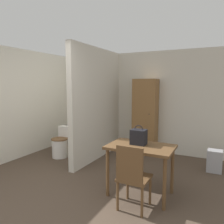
{
  "coord_description": "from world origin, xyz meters",
  "views": [
    {
      "loc": [
        1.94,
        -1.92,
        1.69
      ],
      "look_at": [
        0.2,
        1.55,
        1.2
      ],
      "focal_mm": 35.0,
      "sensor_mm": 36.0,
      "label": 1
    }
  ],
  "objects": [
    {
      "name": "ground_plane",
      "position": [
        0.0,
        0.0,
        0.0
      ],
      "size": [
        16.0,
        16.0,
        0.0
      ],
      "primitive_type": "plane",
      "color": "#4C3D30"
    },
    {
      "name": "toilet",
      "position": [
        -1.38,
        2.03,
        0.3
      ],
      "size": [
        0.39,
        0.53,
        0.7
      ],
      "color": "white",
      "rests_on": "ground_plane"
    },
    {
      "name": "space_heater",
      "position": [
        1.9,
        2.64,
        0.21
      ],
      "size": [
        0.28,
        0.24,
        0.43
      ],
      "color": "#9E9EA3",
      "rests_on": "ground_plane"
    },
    {
      "name": "handbag",
      "position": [
        0.84,
        1.19,
        0.9
      ],
      "size": [
        0.23,
        0.18,
        0.3
      ],
      "color": "black",
      "rests_on": "dining_table"
    },
    {
      "name": "wooden_cabinet",
      "position": [
        0.3,
        3.18,
        0.91
      ],
      "size": [
        0.57,
        0.4,
        1.83
      ],
      "color": "brown",
      "rests_on": "ground_plane"
    },
    {
      "name": "wall_left",
      "position": [
        -2.24,
        1.69,
        1.25
      ],
      "size": [
        0.12,
        4.38,
        2.5
      ],
      "color": "beige",
      "rests_on": "ground_plane"
    },
    {
      "name": "wall_back",
      "position": [
        0.0,
        3.44,
        1.25
      ],
      "size": [
        5.35,
        0.12,
        2.5
      ],
      "color": "beige",
      "rests_on": "ground_plane"
    },
    {
      "name": "dining_table",
      "position": [
        0.9,
        1.14,
        0.67
      ],
      "size": [
        0.98,
        0.64,
        0.78
      ],
      "color": "brown",
      "rests_on": "ground_plane"
    },
    {
      "name": "wooden_chair",
      "position": [
        0.94,
        0.68,
        0.49
      ],
      "size": [
        0.41,
        0.41,
        0.91
      ],
      "rotation": [
        0.0,
        0.0,
        -0.01
      ],
      "color": "brown",
      "rests_on": "ground_plane"
    },
    {
      "name": "partition_wall",
      "position": [
        -0.58,
        2.36,
        1.25
      ],
      "size": [
        0.12,
        2.05,
        2.5
      ],
      "color": "beige",
      "rests_on": "ground_plane"
    }
  ]
}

